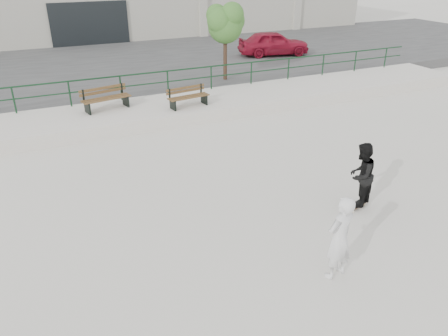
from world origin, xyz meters
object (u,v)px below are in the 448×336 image
bench_right (188,97)px  tree (226,22)px  bench_left (106,99)px  seated_skater (340,238)px  standing_skater (361,175)px  skateboard (356,205)px  red_car (274,43)px

bench_right → tree: bearing=37.9°
bench_left → seated_skater: 11.40m
standing_skater → seated_skater: (-2.16, -1.92, -0.03)m
tree → seated_skater: 14.06m
bench_left → tree: tree is taller
bench_right → seated_skater: bearing=-101.5°
bench_left → tree: bearing=8.0°
standing_skater → skateboard: bearing=-12.3°
seated_skater → tree: bearing=-118.8°
red_car → standing_skater: bearing=169.1°
bench_left → standing_skater: (4.52, -9.23, 0.02)m
skateboard → seated_skater: size_ratio=0.44×
bench_left → skateboard: (4.52, -9.23, -0.85)m
bench_left → bench_right: bench_left is taller
red_car → seated_skater: size_ratio=2.27×
red_car → standing_skater: 16.70m
bench_right → red_car: red_car is taller
skateboard → seated_skater: seated_skater is taller
bench_left → standing_skater: standing_skater is taller
bench_right → skateboard: (1.53, -8.25, -0.81)m
tree → red_car: 6.61m
bench_left → tree: size_ratio=0.55×
bench_right → seated_skater: 10.20m
bench_left → tree: (6.09, 2.21, 2.22)m
skateboard → bench_right: bearing=84.3°
bench_right → seated_skater: (-0.63, -10.18, 0.03)m
tree → standing_skater: tree is taller
bench_right → skateboard: bearing=-87.4°
bench_right → red_car: (8.04, 7.12, 0.32)m
bench_right → seated_skater: seated_skater is taller
tree → red_car: tree is taller
skateboard → red_car: bearing=50.8°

